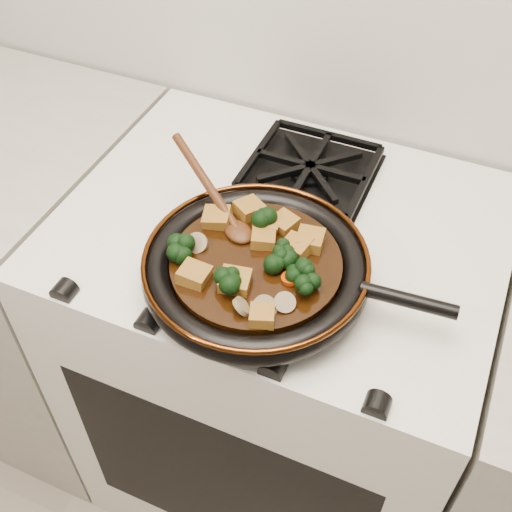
% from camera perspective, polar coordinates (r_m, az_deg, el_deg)
% --- Properties ---
extents(stove, '(0.76, 0.60, 0.90)m').
position_cam_1_polar(stove, '(1.45, 1.75, -10.03)').
color(stove, silver).
rests_on(stove, ground).
extents(burner_grate_front, '(0.23, 0.23, 0.03)m').
position_cam_1_polar(burner_grate_front, '(1.01, -0.68, -1.62)').
color(burner_grate_front, black).
rests_on(burner_grate_front, stove).
extents(burner_grate_back, '(0.23, 0.23, 0.03)m').
position_cam_1_polar(burner_grate_back, '(1.20, 4.82, 7.60)').
color(burner_grate_back, black).
rests_on(burner_grate_back, stove).
extents(skillet, '(0.47, 0.35, 0.05)m').
position_cam_1_polar(skillet, '(0.97, 0.12, -1.08)').
color(skillet, black).
rests_on(skillet, burner_grate_front).
extents(braising_sauce, '(0.26, 0.26, 0.02)m').
position_cam_1_polar(braising_sauce, '(0.97, 0.00, -0.85)').
color(braising_sauce, black).
rests_on(braising_sauce, skillet).
extents(tofu_cube_0, '(0.05, 0.05, 0.03)m').
position_cam_1_polar(tofu_cube_0, '(0.93, -1.88, -2.30)').
color(tofu_cube_0, '#8A5F20').
rests_on(tofu_cube_0, braising_sauce).
extents(tofu_cube_1, '(0.05, 0.05, 0.02)m').
position_cam_1_polar(tofu_cube_1, '(0.99, 0.66, 1.57)').
color(tofu_cube_1, '#8A5F20').
rests_on(tofu_cube_1, braising_sauce).
extents(tofu_cube_2, '(0.05, 0.05, 0.02)m').
position_cam_1_polar(tofu_cube_2, '(0.99, 4.82, 1.41)').
color(tofu_cube_2, '#8A5F20').
rests_on(tofu_cube_2, braising_sauce).
extents(tofu_cube_3, '(0.05, 0.05, 0.02)m').
position_cam_1_polar(tofu_cube_3, '(1.01, 2.55, 2.92)').
color(tofu_cube_3, '#8A5F20').
rests_on(tofu_cube_3, braising_sauce).
extents(tofu_cube_4, '(0.05, 0.05, 0.03)m').
position_cam_1_polar(tofu_cube_4, '(1.02, -3.49, 3.36)').
color(tofu_cube_4, '#8A5F20').
rests_on(tofu_cube_4, braising_sauce).
extents(tofu_cube_5, '(0.04, 0.05, 0.02)m').
position_cam_1_polar(tofu_cube_5, '(0.89, 0.54, -5.33)').
color(tofu_cube_5, '#8A5F20').
rests_on(tofu_cube_5, braising_sauce).
extents(tofu_cube_6, '(0.04, 0.04, 0.03)m').
position_cam_1_polar(tofu_cube_6, '(0.94, -5.51, -1.69)').
color(tofu_cube_6, '#8A5F20').
rests_on(tofu_cube_6, braising_sauce).
extents(tofu_cube_7, '(0.05, 0.06, 0.03)m').
position_cam_1_polar(tofu_cube_7, '(1.03, -0.63, 4.19)').
color(tofu_cube_7, '#8A5F20').
rests_on(tofu_cube_7, braising_sauce).
extents(tofu_cube_8, '(0.05, 0.05, 0.03)m').
position_cam_1_polar(tofu_cube_8, '(0.97, 3.62, 0.79)').
color(tofu_cube_8, '#8A5F20').
rests_on(tofu_cube_8, braising_sauce).
extents(tofu_cube_9, '(0.05, 0.04, 0.03)m').
position_cam_1_polar(tofu_cube_9, '(1.01, 0.99, 2.94)').
color(tofu_cube_9, '#8A5F20').
rests_on(tofu_cube_9, braising_sauce).
extents(broccoli_floret_0, '(0.09, 0.09, 0.06)m').
position_cam_1_polar(broccoli_floret_0, '(1.01, 0.44, 3.06)').
color(broccoli_floret_0, black).
rests_on(broccoli_floret_0, braising_sauce).
extents(broccoli_floret_1, '(0.09, 0.09, 0.07)m').
position_cam_1_polar(broccoli_floret_1, '(0.95, 1.77, -0.71)').
color(broccoli_floret_1, black).
rests_on(broccoli_floret_1, braising_sauce).
extents(broccoli_floret_2, '(0.08, 0.08, 0.07)m').
position_cam_1_polar(broccoli_floret_2, '(0.92, -2.43, -2.55)').
color(broccoli_floret_2, black).
rests_on(broccoli_floret_2, braising_sauce).
extents(broccoli_floret_3, '(0.08, 0.08, 0.08)m').
position_cam_1_polar(broccoli_floret_3, '(0.96, 2.52, 0.22)').
color(broccoli_floret_3, black).
rests_on(broccoli_floret_3, braising_sauce).
extents(broccoli_floret_4, '(0.08, 0.08, 0.06)m').
position_cam_1_polar(broccoli_floret_4, '(0.94, 4.22, -1.43)').
color(broccoli_floret_4, black).
rests_on(broccoli_floret_4, braising_sauce).
extents(broccoli_floret_5, '(0.09, 0.08, 0.07)m').
position_cam_1_polar(broccoli_floret_5, '(0.92, 4.16, -2.65)').
color(broccoli_floret_5, black).
rests_on(broccoli_floret_5, braising_sauce).
extents(broccoli_floret_6, '(0.07, 0.07, 0.06)m').
position_cam_1_polar(broccoli_floret_6, '(0.97, -6.61, 0.51)').
color(broccoli_floret_6, black).
rests_on(broccoli_floret_6, braising_sauce).
extents(carrot_coin_0, '(0.03, 0.03, 0.02)m').
position_cam_1_polar(carrot_coin_0, '(0.98, 2.74, 0.82)').
color(carrot_coin_0, '#A62A04').
rests_on(carrot_coin_0, braising_sauce).
extents(carrot_coin_1, '(0.03, 0.03, 0.02)m').
position_cam_1_polar(carrot_coin_1, '(0.99, 4.69, 1.39)').
color(carrot_coin_1, '#A62A04').
rests_on(carrot_coin_1, braising_sauce).
extents(carrot_coin_2, '(0.03, 0.03, 0.02)m').
position_cam_1_polar(carrot_coin_2, '(0.93, -2.51, -2.20)').
color(carrot_coin_2, '#A62A04').
rests_on(carrot_coin_2, braising_sauce).
extents(carrot_coin_3, '(0.03, 0.03, 0.01)m').
position_cam_1_polar(carrot_coin_3, '(0.94, 3.15, -1.95)').
color(carrot_coin_3, '#A62A04').
rests_on(carrot_coin_3, braising_sauce).
extents(mushroom_slice_0, '(0.04, 0.04, 0.02)m').
position_cam_1_polar(mushroom_slice_0, '(0.90, 2.56, -4.17)').
color(mushroom_slice_0, '#7C6647').
rests_on(mushroom_slice_0, braising_sauce).
extents(mushroom_slice_1, '(0.05, 0.05, 0.02)m').
position_cam_1_polar(mushroom_slice_1, '(0.90, 0.76, -4.58)').
color(mushroom_slice_1, '#7C6647').
rests_on(mushroom_slice_1, braising_sauce).
extents(mushroom_slice_2, '(0.04, 0.04, 0.03)m').
position_cam_1_polar(mushroom_slice_2, '(0.90, -1.22, -4.52)').
color(mushroom_slice_2, '#7C6647').
rests_on(mushroom_slice_2, braising_sauce).
extents(mushroom_slice_3, '(0.04, 0.03, 0.03)m').
position_cam_1_polar(mushroom_slice_3, '(0.98, -5.27, 1.14)').
color(mushroom_slice_3, '#7C6647').
rests_on(mushroom_slice_3, braising_sauce).
extents(wooden_spoon, '(0.13, 0.10, 0.21)m').
position_cam_1_polar(wooden_spoon, '(1.02, -3.15, 4.57)').
color(wooden_spoon, '#41200E').
rests_on(wooden_spoon, braising_sauce).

